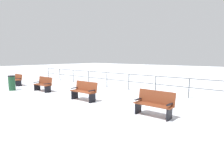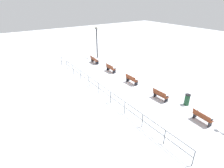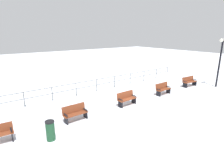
% 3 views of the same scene
% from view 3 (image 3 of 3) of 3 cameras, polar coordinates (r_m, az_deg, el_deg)
% --- Properties ---
extents(ground_plane, '(80.00, 80.00, 0.00)m').
position_cam_3_polar(ground_plane, '(12.99, 4.66, -6.54)').
color(ground_plane, white).
rests_on(ground_plane, ground).
extents(bench_second, '(0.56, 1.44, 0.90)m').
position_cam_3_polar(bench_second, '(10.89, -11.33, -8.73)').
color(bench_second, brown).
rests_on(bench_second, ground).
extents(bench_third, '(0.57, 1.48, 0.94)m').
position_cam_3_polar(bench_third, '(12.86, 4.53, -4.46)').
color(bench_third, brown).
rests_on(bench_third, ground).
extents(bench_fourth, '(0.52, 1.46, 0.94)m').
position_cam_3_polar(bench_fourth, '(15.57, 15.46, -1.41)').
color(bench_fourth, brown).
rests_on(bench_fourth, ground).
extents(bench_fifth, '(0.68, 1.64, 0.90)m').
position_cam_3_polar(bench_fifth, '(18.74, 22.78, 0.75)').
color(bench_fifth, brown).
rests_on(bench_fifth, ground).
extents(lamppost_middle, '(0.30, 0.91, 4.39)m').
position_cam_3_polar(lamppost_middle, '(19.31, 30.60, 7.86)').
color(lamppost_middle, black).
rests_on(lamppost_middle, ground).
extents(waterfront_railing, '(0.05, 19.31, 1.07)m').
position_cam_3_polar(waterfront_railing, '(15.75, -4.76, 0.23)').
color(waterfront_railing, '#4C5156').
rests_on(waterfront_railing, ground).
extents(trash_bin, '(0.43, 0.43, 0.97)m').
position_cam_3_polar(trash_bin, '(9.32, -18.52, -13.47)').
color(trash_bin, '#1E4C2D').
rests_on(trash_bin, ground).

